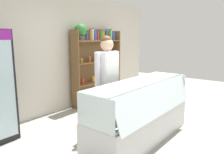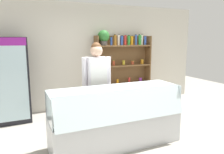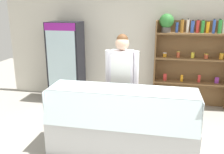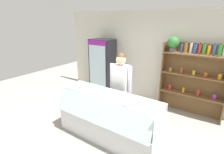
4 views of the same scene
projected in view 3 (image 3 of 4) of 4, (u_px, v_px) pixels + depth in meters
name	position (u px, v px, depth m)	size (l,w,h in m)	color
ground_plane	(134.00, 151.00, 3.88)	(12.00, 12.00, 0.00)	gray
back_wall	(147.00, 43.00, 5.69)	(6.80, 0.10, 2.70)	beige
drinks_fridge	(66.00, 62.00, 5.75)	(0.74, 0.57, 1.84)	black
shelving_unit	(188.00, 54.00, 5.33)	(1.58, 0.30, 2.03)	brown
deli_display_case	(121.00, 132.00, 3.82)	(2.22, 0.74, 1.01)	silver
shop_clerk	(122.00, 76.00, 4.24)	(0.57, 0.25, 1.74)	#4C4233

